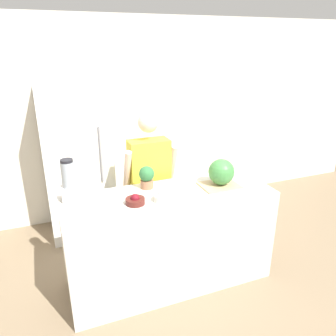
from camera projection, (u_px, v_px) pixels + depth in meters
name	position (u px, v px, depth m)	size (l,w,h in m)	color
ground_plane	(183.00, 301.00, 3.06)	(14.00, 14.00, 0.00)	#7F6B51
wall_back	(123.00, 120.00, 4.35)	(8.00, 0.06, 2.60)	silver
counter_island	(169.00, 239.00, 3.19)	(1.96, 0.69, 0.95)	beige
refrigerator	(78.00, 163.00, 3.94)	(0.77, 0.67, 1.83)	white
person	(150.00, 185.00, 3.55)	(0.57, 0.26, 1.62)	#4C608C
cutting_board	(219.00, 185.00, 3.20)	(0.37, 0.28, 0.01)	tan
watermelon	(221.00, 172.00, 3.17)	(0.25, 0.25, 0.25)	#3D7F3D
bowl_cherries	(135.00, 200.00, 2.84)	(0.17, 0.17, 0.09)	#511E19
bowl_cream	(163.00, 197.00, 2.88)	(0.16, 0.16, 0.11)	white
blender	(69.00, 182.00, 2.87)	(0.15, 0.15, 0.38)	silver
potted_plant	(147.00, 177.00, 3.12)	(0.15, 0.15, 0.22)	#996647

